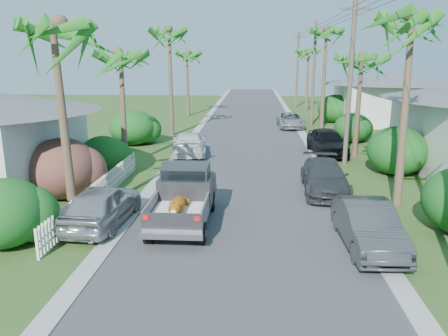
# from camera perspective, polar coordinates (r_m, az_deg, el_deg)

# --- Properties ---
(ground) EXTENTS (120.00, 120.00, 0.00)m
(ground) POSITION_cam_1_polar(r_m,az_deg,el_deg) (13.02, 1.92, -12.69)
(ground) COLOR #33521E
(ground) RESTS_ON ground
(road) EXTENTS (8.00, 100.00, 0.02)m
(road) POSITION_cam_1_polar(r_m,az_deg,el_deg) (37.08, 3.26, 5.01)
(road) COLOR #38383A
(road) RESTS_ON ground
(curb_left) EXTENTS (0.60, 100.00, 0.06)m
(curb_left) POSITION_cam_1_polar(r_m,az_deg,el_deg) (37.37, -3.38, 5.11)
(curb_left) COLOR #A5A39E
(curb_left) RESTS_ON ground
(curb_right) EXTENTS (0.60, 100.00, 0.06)m
(curb_right) POSITION_cam_1_polar(r_m,az_deg,el_deg) (37.28, 9.90, 4.90)
(curb_right) COLOR #A5A39E
(curb_right) RESTS_ON ground
(pickup_truck) EXTENTS (1.98, 5.12, 2.06)m
(pickup_truck) POSITION_cam_1_polar(r_m,az_deg,el_deg) (16.21, -5.10, -3.38)
(pickup_truck) COLOR black
(pickup_truck) RESTS_ON ground
(parked_car_rn) EXTENTS (1.64, 4.39, 1.43)m
(parked_car_rn) POSITION_cam_1_polar(r_m,az_deg,el_deg) (14.66, 18.28, -7.21)
(parked_car_rn) COLOR #323638
(parked_car_rn) RESTS_ON ground
(parked_car_rm) EXTENTS (2.11, 4.83, 1.38)m
(parked_car_rm) POSITION_cam_1_polar(r_m,az_deg,el_deg) (20.12, 12.99, -1.17)
(parked_car_rm) COLOR #313336
(parked_car_rm) RESTS_ON ground
(parked_car_rf) EXTENTS (2.32, 4.90, 1.62)m
(parked_car_rf) POSITION_cam_1_polar(r_m,az_deg,el_deg) (28.08, 13.32, 3.36)
(parked_car_rf) COLOR black
(parked_car_rf) RESTS_ON ground
(parked_car_rd) EXTENTS (2.28, 4.71, 1.29)m
(parked_car_rd) POSITION_cam_1_polar(r_m,az_deg,el_deg) (38.45, 8.70, 6.15)
(parked_car_rd) COLOR #A7AAAE
(parked_car_rd) RESTS_ON ground
(parked_car_ln) EXTENTS (2.01, 4.47, 1.49)m
(parked_car_ln) POSITION_cam_1_polar(r_m,az_deg,el_deg) (16.32, -15.57, -4.71)
(parked_car_ln) COLOR #A3A6AA
(parked_car_ln) RESTS_ON ground
(parked_car_lf) EXTENTS (2.63, 5.18, 1.44)m
(parked_car_lf) POSITION_cam_1_polar(r_m,az_deg,el_deg) (27.17, -4.61, 3.15)
(parked_car_lf) COLOR white
(parked_car_lf) RESTS_ON ground
(palm_l_a) EXTENTS (4.40, 4.40, 8.20)m
(palm_l_a) POSITION_cam_1_polar(r_m,az_deg,el_deg) (16.05, -21.24, 17.01)
(palm_l_a) COLOR brown
(palm_l_a) RESTS_ON ground
(palm_l_b) EXTENTS (4.40, 4.40, 7.40)m
(palm_l_b) POSITION_cam_1_polar(r_m,az_deg,el_deg) (24.67, -13.44, 14.40)
(palm_l_b) COLOR brown
(palm_l_b) RESTS_ON ground
(palm_l_c) EXTENTS (4.40, 4.40, 9.20)m
(palm_l_c) POSITION_cam_1_polar(r_m,az_deg,el_deg) (34.27, -7.18, 17.44)
(palm_l_c) COLOR brown
(palm_l_c) RESTS_ON ground
(palm_l_d) EXTENTS (4.40, 4.40, 7.70)m
(palm_l_d) POSITION_cam_1_polar(r_m,az_deg,el_deg) (46.13, -4.87, 14.78)
(palm_l_d) COLOR brown
(palm_l_d) RESTS_ON ground
(palm_r_a) EXTENTS (4.40, 4.40, 8.70)m
(palm_r_a) POSITION_cam_1_polar(r_m,az_deg,el_deg) (18.65, 23.60, 17.78)
(palm_r_a) COLOR brown
(palm_r_a) RESTS_ON ground
(palm_r_b) EXTENTS (4.40, 4.40, 7.20)m
(palm_r_b) POSITION_cam_1_polar(r_m,az_deg,el_deg) (27.34, 17.56, 13.66)
(palm_r_b) COLOR brown
(palm_r_b) RESTS_ON ground
(palm_r_c) EXTENTS (4.40, 4.40, 9.40)m
(palm_r_c) POSITION_cam_1_polar(r_m,az_deg,el_deg) (38.13, 13.25, 17.13)
(palm_r_c) COLOR brown
(palm_r_c) RESTS_ON ground
(palm_r_d) EXTENTS (4.40, 4.40, 8.00)m
(palm_r_d) POSITION_cam_1_polar(r_m,az_deg,el_deg) (51.98, 11.00, 14.83)
(palm_r_d) COLOR brown
(palm_r_d) RESTS_ON ground
(shrub_l_a) EXTENTS (2.60, 2.86, 2.20)m
(shrub_l_a) POSITION_cam_1_polar(r_m,az_deg,el_deg) (15.60, -26.74, -5.25)
(shrub_l_a) COLOR #154C17
(shrub_l_a) RESTS_ON ground
(shrub_l_b) EXTENTS (3.00, 3.30, 2.60)m
(shrub_l_b) POSITION_cam_1_polar(r_m,az_deg,el_deg) (19.94, -20.42, -0.03)
(shrub_l_b) COLOR #9F163E
(shrub_l_b) RESTS_ON ground
(shrub_l_c) EXTENTS (2.40, 2.64, 2.00)m
(shrub_l_c) POSITION_cam_1_polar(r_m,az_deg,el_deg) (23.47, -15.55, 1.62)
(shrub_l_c) COLOR #154C17
(shrub_l_c) RESTS_ON ground
(shrub_l_d) EXTENTS (3.20, 3.52, 2.40)m
(shrub_l_d) POSITION_cam_1_polar(r_m,az_deg,el_deg) (31.12, -11.83, 5.19)
(shrub_l_d) COLOR #154C17
(shrub_l_d) RESTS_ON ground
(shrub_r_b) EXTENTS (3.00, 3.30, 2.50)m
(shrub_r_b) POSITION_cam_1_polar(r_m,az_deg,el_deg) (24.25, 21.66, 2.13)
(shrub_r_b) COLOR #154C17
(shrub_r_b) RESTS_ON ground
(shrub_r_c) EXTENTS (2.60, 2.86, 2.10)m
(shrub_r_c) POSITION_cam_1_polar(r_m,az_deg,el_deg) (32.77, 16.46, 5.09)
(shrub_r_c) COLOR #154C17
(shrub_r_c) RESTS_ON ground
(shrub_r_d) EXTENTS (3.20, 3.52, 2.60)m
(shrub_r_d) POSITION_cam_1_polar(r_m,az_deg,el_deg) (42.55, 14.29, 7.53)
(shrub_r_d) COLOR #154C17
(shrub_r_d) RESTS_ON ground
(picket_fence) EXTENTS (0.10, 11.00, 1.00)m
(picket_fence) POSITION_cam_1_polar(r_m,az_deg,el_deg) (19.03, -15.86, -2.82)
(picket_fence) COLOR white
(picket_fence) RESTS_ON ground
(house_right_far) EXTENTS (9.00, 8.00, 4.60)m
(house_right_far) POSITION_cam_1_polar(r_m,az_deg,el_deg) (43.65, 20.89, 8.28)
(house_right_far) COLOR silver
(house_right_far) RESTS_ON ground
(utility_pole_b) EXTENTS (1.60, 0.26, 9.00)m
(utility_pole_b) POSITION_cam_1_polar(r_m,az_deg,el_deg) (25.20, 16.14, 10.69)
(utility_pole_b) COLOR brown
(utility_pole_b) RESTS_ON ground
(utility_pole_c) EXTENTS (1.60, 0.26, 9.00)m
(utility_pole_c) POSITION_cam_1_polar(r_m,az_deg,el_deg) (39.98, 11.64, 12.02)
(utility_pole_c) COLOR brown
(utility_pole_c) RESTS_ON ground
(utility_pole_d) EXTENTS (1.60, 0.26, 9.00)m
(utility_pole_d) POSITION_cam_1_polar(r_m,az_deg,el_deg) (54.88, 9.56, 12.61)
(utility_pole_d) COLOR brown
(utility_pole_d) RESTS_ON ground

